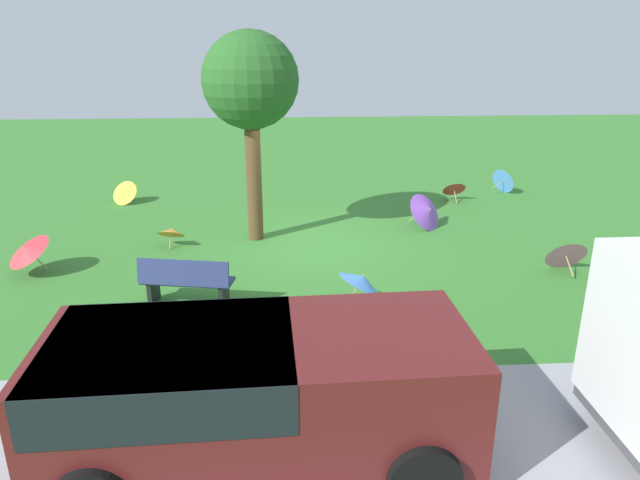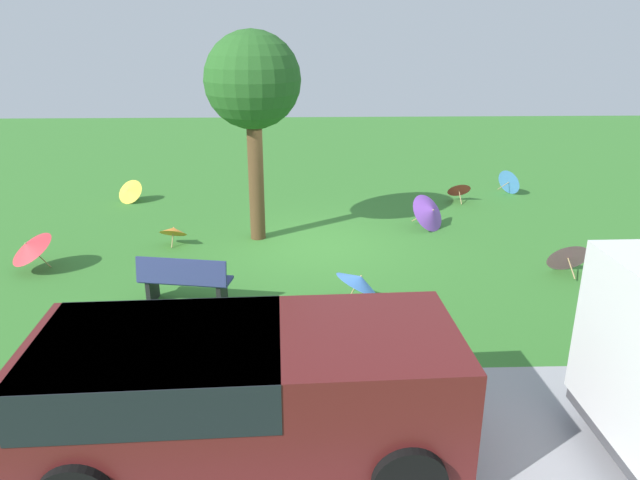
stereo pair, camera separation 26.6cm
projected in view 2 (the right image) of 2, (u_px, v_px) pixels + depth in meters
ground at (312, 246)px, 13.24m from camera, size 40.00×40.00×0.00m
road_strip at (324, 457)px, 6.73m from camera, size 40.00×3.60×0.01m
van_dark at (233, 386)px, 6.47m from camera, size 4.67×2.28×1.53m
park_bench at (185, 280)px, 10.29m from camera, size 1.66×0.76×0.90m
shade_tree at (253, 84)px, 12.55m from camera, size 2.07×2.07×4.59m
parasol_yellow_0 at (129, 191)px, 16.40m from camera, size 0.90×0.81×0.65m
parasol_blue_0 at (359, 280)px, 10.13m from camera, size 0.94×0.96×0.78m
parasol_red_0 at (459, 189)px, 16.48m from camera, size 0.68×0.65×0.63m
parasol_blue_1 at (510, 181)px, 17.22m from camera, size 0.78×0.81×0.74m
parasol_red_1 at (29, 246)px, 11.63m from camera, size 1.23×1.24×0.86m
parasol_pink_0 at (567, 255)px, 11.65m from camera, size 0.82×0.78×0.77m
parasol_purple_0 at (430, 211)px, 14.16m from camera, size 1.18×1.17×0.90m
parasol_orange_0 at (173, 231)px, 13.16m from camera, size 0.68×0.66×0.55m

